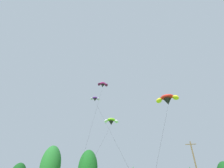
% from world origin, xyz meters
% --- Properties ---
extents(treeline_tree_b, '(5.60, 5.60, 14.06)m').
position_xyz_m(treeline_tree_b, '(-24.29, 50.86, 8.51)').
color(treeline_tree_b, '#472D19').
rests_on(treeline_tree_b, ground_plane).
extents(parafoil_kite_high_magenta, '(3.76, 18.97, 24.04)m').
position_xyz_m(parafoil_kite_high_magenta, '(-6.36, 37.61, 24.95)').
color(parafoil_kite_high_magenta, '#D12893').
extents(parafoil_kite_mid_red_yellow, '(5.53, 8.76, 12.79)m').
position_xyz_m(parafoil_kite_mid_red_yellow, '(6.45, 25.98, 13.64)').
color(parafoil_kite_mid_red_yellow, red).
extents(parafoil_kite_far_lime_white, '(3.34, 19.51, 14.65)m').
position_xyz_m(parafoil_kite_far_lime_white, '(-4.28, 38.11, 15.51)').
color(parafoil_kite_far_lime_white, '#93D633').
extents(parafoil_kite_low_purple, '(11.29, 18.63, 19.22)m').
position_xyz_m(parafoil_kite_low_purple, '(-7.62, 35.98, 20.26)').
color(parafoil_kite_low_purple, purple).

